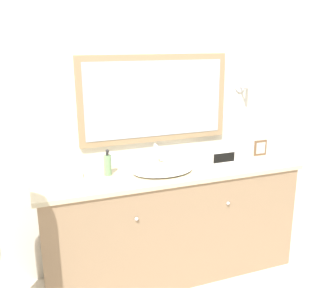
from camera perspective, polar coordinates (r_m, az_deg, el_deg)
wall_back at (r=2.93m, az=-1.68°, el=5.56°), size 8.00×0.18×2.55m
vanity_counter at (r=2.94m, az=0.40°, el=-11.84°), size 1.97×0.54×0.86m
sink_basin at (r=2.72m, az=-0.85°, el=-3.87°), size 0.44×0.36×0.17m
soap_bottle at (r=2.68m, az=-9.18°, el=-3.13°), size 0.05×0.05×0.19m
appliance_box at (r=2.97m, az=7.82°, el=-1.65°), size 0.25×0.16×0.11m
picture_frame at (r=3.18m, az=13.89°, el=-0.57°), size 0.11×0.01×0.13m
hand_towel_near_sink at (r=2.72m, az=-15.06°, el=-4.51°), size 0.19×0.12×0.04m
metal_tray at (r=3.04m, az=15.26°, el=-2.59°), size 0.20×0.12×0.01m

